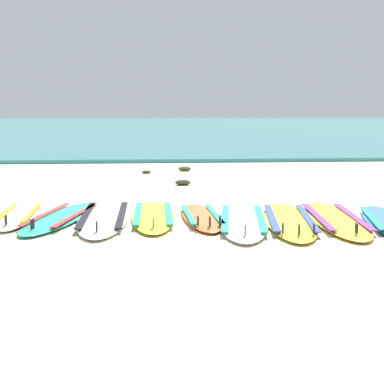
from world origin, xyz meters
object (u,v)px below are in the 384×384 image
(surfboard_2, at_px, (104,217))
(surfboard_7, at_px, (335,219))
(surfboard_5, at_px, (243,221))
(surfboard_3, at_px, (153,216))
(surfboard_0, at_px, (19,216))
(surfboard_1, at_px, (61,217))
(surfboard_6, at_px, (289,220))
(surfboard_4, at_px, (201,217))

(surfboard_2, xyz_separation_m, surfboard_7, (2.92, -0.33, 0.00))
(surfboard_5, bearing_deg, surfboard_3, 160.13)
(surfboard_0, relative_size, surfboard_3, 0.86)
(surfboard_1, xyz_separation_m, surfboard_6, (2.87, -0.41, 0.00))
(surfboard_3, height_order, surfboard_4, same)
(surfboard_7, bearing_deg, surfboard_4, 171.16)
(surfboard_4, xyz_separation_m, surfboard_5, (0.49, -0.28, -0.00))
(surfboard_2, relative_size, surfboard_3, 1.13)
(surfboard_2, distance_m, surfboard_6, 2.35)
(surfboard_0, bearing_deg, surfboard_1, -14.67)
(surfboard_3, distance_m, surfboard_4, 0.63)
(surfboard_5, relative_size, surfboard_6, 1.00)
(surfboard_6, bearing_deg, surfboard_4, 164.28)
(surfboard_2, bearing_deg, surfboard_4, -3.29)
(surfboard_1, distance_m, surfboard_7, 3.49)
(surfboard_1, xyz_separation_m, surfboard_7, (3.47, -0.37, -0.00))
(surfboard_2, height_order, surfboard_3, same)
(surfboard_6, height_order, surfboard_7, same)
(surfboard_4, bearing_deg, surfboard_7, -8.84)
(surfboard_1, relative_size, surfboard_6, 0.92)
(surfboard_1, distance_m, surfboard_4, 1.80)
(surfboard_4, height_order, surfboard_6, same)
(surfboard_0, height_order, surfboard_7, same)
(surfboard_6, bearing_deg, surfboard_2, 170.84)
(surfboard_1, distance_m, surfboard_3, 1.18)
(surfboard_1, relative_size, surfboard_7, 0.90)
(surfboard_0, bearing_deg, surfboard_4, -6.25)
(surfboard_0, bearing_deg, surfboard_7, -7.33)
(surfboard_3, bearing_deg, surfboard_6, -14.05)
(surfboard_4, bearing_deg, surfboard_6, -15.72)
(surfboard_0, distance_m, surfboard_7, 4.07)
(surfboard_2, height_order, surfboard_4, same)
(surfboard_2, xyz_separation_m, surfboard_4, (1.25, -0.07, 0.00))
(surfboard_1, bearing_deg, surfboard_7, -6.10)
(surfboard_0, xyz_separation_m, surfboard_5, (2.86, -0.54, -0.00))
(surfboard_4, relative_size, surfboard_5, 0.77)
(surfboard_1, bearing_deg, surfboard_3, 0.49)
(surfboard_3, bearing_deg, surfboard_7, -9.44)
(surfboard_5, xyz_separation_m, surfboard_6, (0.58, -0.02, 0.00))
(surfboard_1, height_order, surfboard_3, same)
(surfboard_2, bearing_deg, surfboard_0, 170.49)
(surfboard_2, relative_size, surfboard_6, 1.01)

